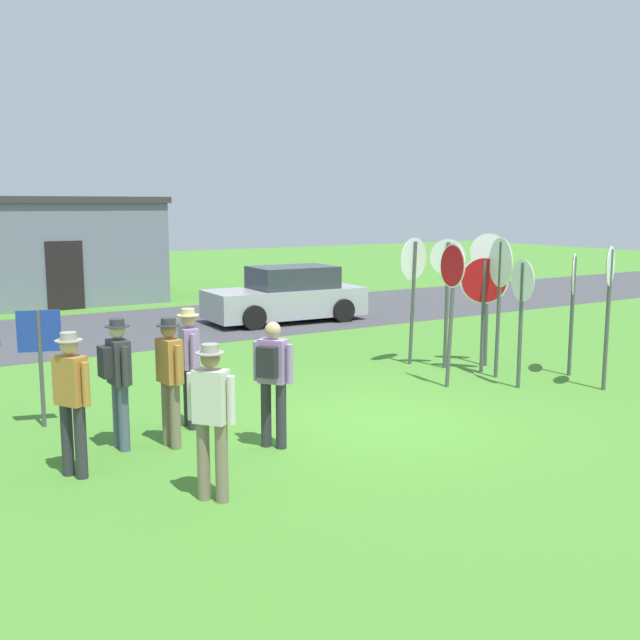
# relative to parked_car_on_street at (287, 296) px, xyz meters

# --- Properties ---
(ground_plane) EXTENTS (80.00, 80.00, 0.00)m
(ground_plane) POSITION_rel_parked_car_on_street_xyz_m (-3.65, -9.05, -0.69)
(ground_plane) COLOR #47842D
(street_asphalt) EXTENTS (60.00, 6.40, 0.01)m
(street_asphalt) POSITION_rel_parked_car_on_street_xyz_m (-3.65, 1.16, -0.68)
(street_asphalt) COLOR #424247
(street_asphalt) RESTS_ON ground
(building_background) EXTENTS (6.90, 4.93, 3.43)m
(building_background) POSITION_rel_parked_car_on_street_xyz_m (-4.60, 7.89, 1.03)
(building_background) COLOR slate
(building_background) RESTS_ON ground
(parked_car_on_street) EXTENTS (4.39, 2.20, 1.51)m
(parked_car_on_street) POSITION_rel_parked_car_on_street_xyz_m (0.00, 0.00, 0.00)
(parked_car_on_street) COLOR #A5A8AD
(parked_car_on_street) RESTS_ON ground
(stop_sign_far_back) EXTENTS (0.21, 0.70, 2.26)m
(stop_sign_far_back) POSITION_rel_parked_car_on_street_xyz_m (-0.31, -8.74, 0.85)
(stop_sign_far_back) COLOR #474C4C
(stop_sign_far_back) RESTS_ON ground
(stop_sign_leaning_right) EXTENTS (0.61, 0.40, 2.54)m
(stop_sign_leaning_right) POSITION_rel_parked_car_on_street_xyz_m (-0.35, -6.87, 1.02)
(stop_sign_leaning_right) COLOR #474C4C
(stop_sign_leaning_right) RESTS_ON ground
(stop_sign_tallest) EXTENTS (0.18, 0.76, 2.53)m
(stop_sign_tallest) POSITION_rel_parked_car_on_street_xyz_m (-1.28, -8.03, 1.04)
(stop_sign_tallest) COLOR #474C4C
(stop_sign_tallest) RESTS_ON ground
(stop_sign_rear_right) EXTENTS (0.62, 0.31, 2.50)m
(stop_sign_rear_right) POSITION_rel_parked_car_on_street_xyz_m (0.83, -9.64, 0.99)
(stop_sign_rear_right) COLOR #474C4C
(stop_sign_rear_right) RESTS_ON ground
(stop_sign_leaning_left) EXTENTS (0.68, 0.62, 2.23)m
(stop_sign_leaning_left) POSITION_rel_parked_car_on_street_xyz_m (0.02, -7.49, 0.85)
(stop_sign_leaning_left) COLOR #474C4C
(stop_sign_leaning_left) RESTS_ON ground
(stop_sign_low_front) EXTENTS (0.64, 0.46, 2.31)m
(stop_sign_low_front) POSITION_rel_parked_car_on_street_xyz_m (1.22, -8.58, 0.90)
(stop_sign_low_front) COLOR #474C4C
(stop_sign_low_front) RESTS_ON ground
(stop_sign_center_cluster) EXTENTS (0.62, 0.48, 2.63)m
(stop_sign_center_cluster) POSITION_rel_parked_car_on_street_xyz_m (0.54, -7.06, 1.10)
(stop_sign_center_cluster) COLOR #474C4C
(stop_sign_center_cluster) RESTS_ON ground
(stop_sign_rear_left) EXTENTS (0.83, 0.25, 2.54)m
(stop_sign_rear_left) POSITION_rel_parked_car_on_street_xyz_m (-0.66, -6.22, 1.07)
(stop_sign_rear_left) COLOR #474C4C
(stop_sign_rear_left) RESTS_ON ground
(stop_sign_nearest) EXTENTS (0.31, 0.86, 2.59)m
(stop_sign_nearest) POSITION_rel_parked_car_on_street_xyz_m (-0.04, -7.95, 1.12)
(stop_sign_nearest) COLOR #474C4C
(stop_sign_nearest) RESTS_ON ground
(person_in_teal) EXTENTS (0.46, 0.49, 1.69)m
(person_in_teal) POSITION_rel_parked_car_on_street_xyz_m (-5.53, -9.30, 0.29)
(person_in_teal) COLOR #2D2D33
(person_in_teal) RESTS_ON ground
(person_holding_notes) EXTENTS (0.37, 0.51, 1.74)m
(person_holding_notes) POSITION_rel_parked_car_on_street_xyz_m (-8.03, -8.97, 0.30)
(person_holding_notes) COLOR #2D2D33
(person_holding_notes) RESTS_ON ground
(person_in_blue) EXTENTS (0.40, 0.57, 1.74)m
(person_in_blue) POSITION_rel_parked_car_on_street_xyz_m (-7.26, -8.26, 0.32)
(person_in_blue) COLOR #4C5670
(person_in_blue) RESTS_ON ground
(person_on_left) EXTENTS (0.32, 0.57, 1.74)m
(person_on_left) POSITION_rel_parked_car_on_street_xyz_m (-6.65, -8.54, 0.30)
(person_on_left) COLOR #7A6B56
(person_on_left) RESTS_ON ground
(person_in_dark_shirt) EXTENTS (0.32, 0.57, 1.74)m
(person_in_dark_shirt) POSITION_rel_parked_car_on_street_xyz_m (-6.10, -7.86, 0.30)
(person_in_dark_shirt) COLOR #2D2D33
(person_in_dark_shirt) RESTS_ON ground
(person_with_sunhat) EXTENTS (0.39, 0.47, 1.74)m
(person_with_sunhat) POSITION_rel_parked_car_on_street_xyz_m (-6.95, -10.51, 0.30)
(person_with_sunhat) COLOR #7A6B56
(person_with_sunhat) RESTS_ON ground
(info_panel_leftmost) EXTENTS (0.58, 0.20, 1.71)m
(info_panel_leftmost) POSITION_rel_parked_car_on_street_xyz_m (-7.89, -6.69, 0.49)
(info_panel_leftmost) COLOR #4C4C51
(info_panel_leftmost) RESTS_ON ground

